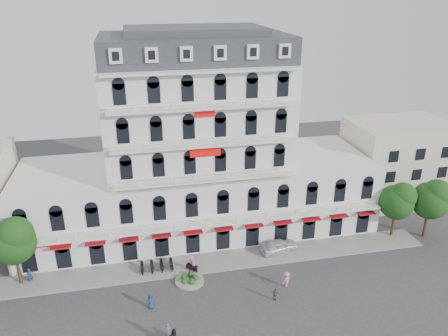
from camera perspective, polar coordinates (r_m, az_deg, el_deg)
ground at (r=45.54m, az=0.53°, el=-18.63°), size 120.00×120.00×0.00m
sidewalk at (r=52.43m, az=-1.67°, el=-12.19°), size 53.00×4.00×0.16m
main_building at (r=55.63m, az=-3.48°, el=1.49°), size 45.00×15.00×25.80m
flank_building_east at (r=69.52m, az=21.55°, el=0.82°), size 14.00×10.00×12.00m
traffic_island at (r=49.57m, az=-4.53°, el=-14.35°), size 3.20×3.20×1.60m
parked_scooter_row at (r=51.78m, az=-8.73°, el=-13.10°), size 4.40×1.80×1.10m
tree_west_inner at (r=51.06m, az=-25.91°, el=-8.35°), size 4.76×4.76×8.25m
tree_east_inner at (r=59.10m, az=21.72°, el=-3.89°), size 4.40×4.37×7.57m
tree_east_outer at (r=60.49m, az=25.45°, el=-3.56°), size 4.65×4.65×8.05m
parked_car at (r=54.31m, az=7.26°, el=-10.08°), size 5.10×2.85×1.64m
rider_west at (r=42.44m, az=-7.23°, el=-20.76°), size 1.38×1.23×2.22m
rider_center at (r=50.57m, az=-4.27°, el=-12.31°), size 1.22×1.39×2.11m
pedestrian_left at (r=46.34m, az=-9.57°, el=-16.75°), size 0.97×0.78×1.73m
pedestrian_mid at (r=47.03m, az=6.72°, el=-16.03°), size 0.97×0.76×1.53m
pedestrian_right at (r=48.79m, az=8.16°, el=-14.23°), size 1.40×1.24×1.88m
pedestrian_far at (r=53.30m, az=-24.01°, el=-12.72°), size 0.79×0.73×1.82m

